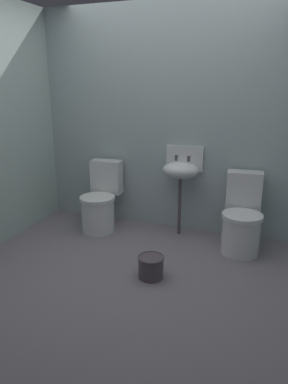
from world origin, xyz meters
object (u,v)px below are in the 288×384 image
Objects in this scene: toilet_right at (242,220)px; toilet_left at (101,202)px; sink at (181,169)px; bucket at (151,266)px.

toilet_left is at bearing -4.89° from toilet_right.
sink reaches higher than toilet_right.
bucket is (-0.68, -0.86, -0.21)m from toilet_right.
bucket is at bearing -89.06° from sink.
toilet_left is 1.03m from sink.
toilet_right is 1.11m from bucket.
sink is 4.14× the size of bucket.
toilet_right is at bearing 51.51° from bucket.
toilet_left is 1.00× the size of toilet_right.
sink is (-0.70, 0.19, 0.43)m from toilet_right.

